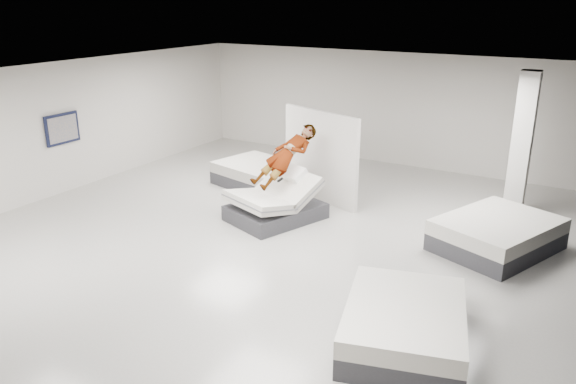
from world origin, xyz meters
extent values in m
plane|color=#B1AFA7|center=(0.00, 0.00, 0.00)|extent=(14.00, 14.00, 0.00)
plane|color=black|center=(0.00, 0.00, 3.20)|extent=(14.00, 14.00, 0.00)
cube|color=beige|center=(0.00, 7.00, 1.60)|extent=(12.00, 0.04, 3.20)
cube|color=beige|center=(-6.00, 0.00, 1.60)|extent=(0.04, 14.00, 3.20)
cube|color=#35353A|center=(-0.45, 1.51, 0.17)|extent=(1.99, 2.28, 0.33)
cube|color=white|center=(-0.32, 1.84, 0.66)|extent=(1.66, 1.36, 0.66)
cube|color=slate|center=(-0.32, 1.84, 0.66)|extent=(1.65, 1.29, 0.51)
cube|color=white|center=(-0.60, 1.08, 0.52)|extent=(1.67, 1.40, 0.37)
cube|color=slate|center=(-0.60, 1.08, 0.52)|extent=(1.69, 1.39, 0.19)
cube|color=white|center=(-0.27, 2.00, 0.96)|extent=(0.63, 0.55, 0.31)
imported|color=slate|center=(-0.34, 1.79, 1.21)|extent=(1.14, 1.66, 1.69)
cube|color=black|center=(-0.26, 1.38, 0.97)|extent=(0.09, 0.15, 0.08)
cube|color=silver|center=(-0.20, 3.12, 1.08)|extent=(2.29, 0.88, 2.17)
cube|color=#35353A|center=(4.06, 2.34, 0.17)|extent=(2.41, 2.72, 0.34)
cube|color=white|center=(4.06, 2.34, 0.48)|extent=(2.41, 2.72, 0.28)
cube|color=#35353A|center=(3.58, -1.59, 0.16)|extent=(2.13, 2.51, 0.32)
cube|color=white|center=(3.58, -1.59, 0.46)|extent=(2.13, 2.51, 0.27)
cube|color=#35353A|center=(-2.03, 3.30, 0.16)|extent=(2.45, 2.06, 0.32)
cube|color=white|center=(-2.03, 3.30, 0.45)|extent=(2.45, 2.06, 0.27)
cube|color=white|center=(4.00, 4.50, 1.60)|extent=(0.40, 0.40, 3.20)
cube|color=black|center=(-5.94, 0.50, 1.60)|extent=(0.05, 0.95, 0.75)
cube|color=tan|center=(-5.91, 0.50, 1.60)|extent=(0.02, 0.82, 0.62)
camera|label=1|loc=(5.62, -8.28, 4.64)|focal=35.00mm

